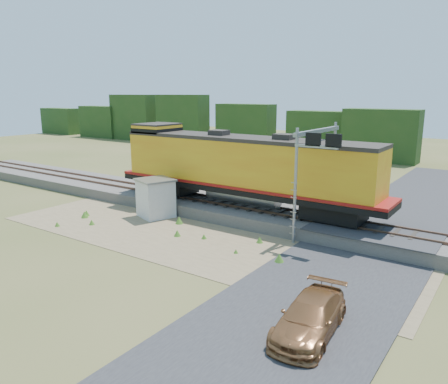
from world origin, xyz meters
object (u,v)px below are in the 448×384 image
Objects in this scene: shed at (156,198)px; signal_gantry at (318,153)px; locomotive at (240,167)px; car at (310,317)px.

signal_gantry is at bearing 34.14° from shed.
shed is at bearing -144.50° from locomotive.
car is at bearing -67.46° from signal_gantry.
shed is 16.73m from car.
signal_gantry is (5.78, -0.65, 1.43)m from locomotive.
signal_gantry is 1.45× the size of car.
locomotive reaches higher than car.
signal_gantry reaches higher than shed.
car is (4.36, -10.49, -4.26)m from signal_gantry.
locomotive is 4.42× the size of car.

